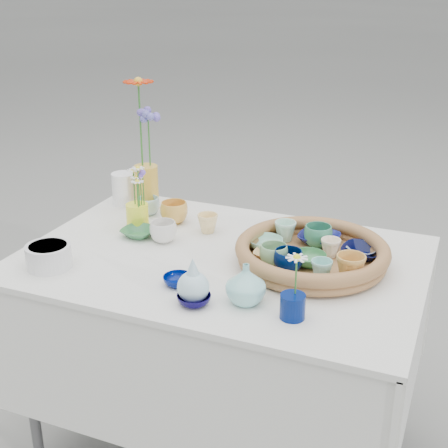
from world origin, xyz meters
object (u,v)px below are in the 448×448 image
at_px(wicker_tray, 312,254).
at_px(tall_vase_yellow, 147,187).
at_px(display_table, 222,446).
at_px(bud_vase_seafoam, 246,284).

bearing_deg(wicker_tray, tall_vase_yellow, 160.89).
bearing_deg(wicker_tray, display_table, -169.88).
xyz_separation_m(wicker_tray, tall_vase_yellow, (-0.71, 0.25, 0.05)).
distance_m(display_table, wicker_tray, 0.85).
xyz_separation_m(display_table, tall_vase_yellow, (-0.43, 0.30, 0.85)).
height_order(display_table, wicker_tray, wicker_tray).
height_order(wicker_tray, bud_vase_seafoam, bud_vase_seafoam).
bearing_deg(bud_vase_seafoam, tall_vase_yellow, 138.08).
relative_size(wicker_tray, tall_vase_yellow, 2.83).
bearing_deg(display_table, bud_vase_seafoam, -54.80).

